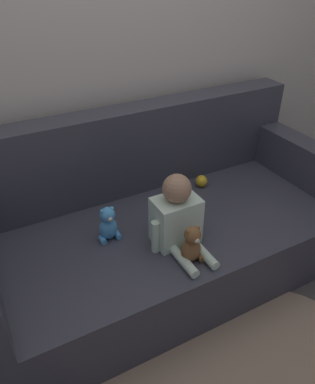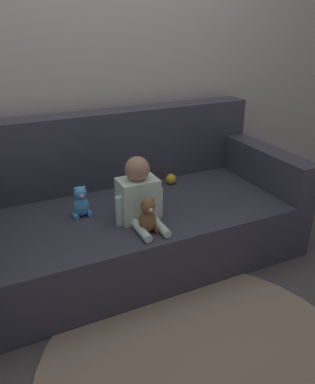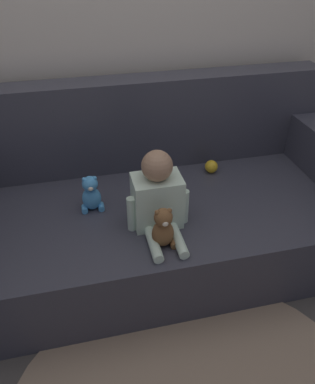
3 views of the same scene
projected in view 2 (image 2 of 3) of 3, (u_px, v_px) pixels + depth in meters
ground_plane at (136, 255)px, 2.59m from camera, size 12.00×12.00×0.00m
wall_back at (98, 49)px, 2.52m from camera, size 8.00×0.05×2.60m
couch at (131, 212)px, 2.52m from camera, size 2.15×1.00×0.92m
person_baby at (139, 195)px, 2.19m from camera, size 0.30×0.36×0.39m
teddy_bear_brown at (148, 217)px, 2.08m from camera, size 0.12×0.09×0.21m
plush_toy_side at (81, 202)px, 2.26m from camera, size 0.12×0.09×0.20m
toy_ball at (171, 179)px, 2.73m from camera, size 0.08×0.08×0.08m
floor_rug at (204, 367)px, 1.75m from camera, size 1.56×1.56×0.01m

